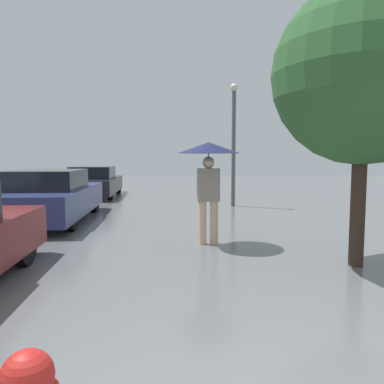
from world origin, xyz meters
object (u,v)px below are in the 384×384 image
at_px(tree, 363,75).
at_px(parked_car_farthest, 94,182).
at_px(pedestrian, 208,161).
at_px(parked_car_middle, 49,197).
at_px(street_lamp, 234,137).

bearing_deg(tree, parked_car_farthest, 118.50).
distance_m(pedestrian, parked_car_middle, 4.69).
relative_size(parked_car_farthest, street_lamp, 1.11).
bearing_deg(pedestrian, parked_car_farthest, 112.32).
height_order(parked_car_farthest, street_lamp, street_lamp).
bearing_deg(pedestrian, parked_car_middle, 142.20).
distance_m(parked_car_middle, parked_car_farthest, 5.85).
bearing_deg(pedestrian, tree, -37.79).
bearing_deg(street_lamp, pedestrian, -105.71).
relative_size(parked_car_middle, parked_car_farthest, 1.05).
distance_m(pedestrian, street_lamp, 5.48).
height_order(parked_car_farthest, tree, tree).
bearing_deg(parked_car_middle, tree, -37.79).
xyz_separation_m(parked_car_farthest, street_lamp, (5.03, -3.44, 1.67)).
bearing_deg(tree, street_lamp, 94.35).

